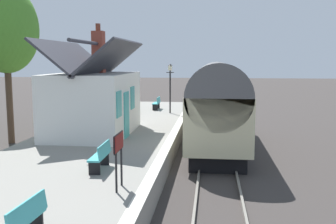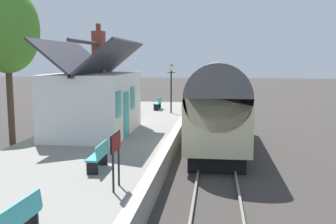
{
  "view_description": "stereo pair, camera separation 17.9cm",
  "coord_description": "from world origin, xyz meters",
  "px_view_note": "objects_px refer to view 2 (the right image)",
  "views": [
    {
      "loc": [
        -16.48,
        -0.63,
        4.44
      ],
      "look_at": [
        2.26,
        1.5,
        1.89
      ],
      "focal_mm": 41.43,
      "sensor_mm": 36.0,
      "label": 1
    },
    {
      "loc": [
        -16.46,
        -0.81,
        4.44
      ],
      "look_at": [
        2.26,
        1.5,
        1.89
      ],
      "focal_mm": 41.43,
      "sensor_mm": 36.0,
      "label": 2
    }
  ],
  "objects_px": {
    "train": "(217,104)",
    "planter_bench_left": "(135,105)",
    "bench_near_building": "(17,220)",
    "bench_platform_end": "(99,155)",
    "lamp_post_platform": "(171,78)",
    "planter_edge_far": "(134,103)",
    "bench_mid_platform": "(158,103)",
    "tree_distant": "(6,30)",
    "station_sign_board": "(116,147)",
    "station_building": "(94,101)"
  },
  "relations": [
    {
      "from": "bench_mid_platform",
      "to": "planter_bench_left",
      "type": "bearing_deg",
      "value": 135.23
    },
    {
      "from": "planter_edge_far",
      "to": "station_sign_board",
      "type": "height_order",
      "value": "station_sign_board"
    },
    {
      "from": "planter_edge_far",
      "to": "lamp_post_platform",
      "type": "distance_m",
      "value": 4.22
    },
    {
      "from": "bench_mid_platform",
      "to": "tree_distant",
      "type": "bearing_deg",
      "value": 140.12
    },
    {
      "from": "lamp_post_platform",
      "to": "station_sign_board",
      "type": "height_order",
      "value": "lamp_post_platform"
    },
    {
      "from": "station_building",
      "to": "bench_near_building",
      "type": "xyz_separation_m",
      "value": [
        -11.22,
        -2.04,
        -1.12
      ]
    },
    {
      "from": "bench_near_building",
      "to": "bench_platform_end",
      "type": "bearing_deg",
      "value": -0.52
    },
    {
      "from": "bench_near_building",
      "to": "station_sign_board",
      "type": "bearing_deg",
      "value": -17.52
    },
    {
      "from": "planter_edge_far",
      "to": "planter_bench_left",
      "type": "relative_size",
      "value": 0.84
    },
    {
      "from": "planter_edge_far",
      "to": "planter_bench_left",
      "type": "xyz_separation_m",
      "value": [
        -1.78,
        -0.5,
        0.04
      ]
    },
    {
      "from": "station_building",
      "to": "lamp_post_platform",
      "type": "height_order",
      "value": "station_building"
    },
    {
      "from": "bench_platform_end",
      "to": "bench_mid_platform",
      "type": "bearing_deg",
      "value": 1.41
    },
    {
      "from": "bench_mid_platform",
      "to": "station_sign_board",
      "type": "distance_m",
      "value": 17.39
    },
    {
      "from": "bench_mid_platform",
      "to": "lamp_post_platform",
      "type": "bearing_deg",
      "value": -147.79
    },
    {
      "from": "station_building",
      "to": "planter_edge_far",
      "type": "height_order",
      "value": "station_building"
    },
    {
      "from": "planter_bench_left",
      "to": "lamp_post_platform",
      "type": "relative_size",
      "value": 0.27
    },
    {
      "from": "bench_near_building",
      "to": "planter_bench_left",
      "type": "relative_size",
      "value": 1.6
    },
    {
      "from": "station_building",
      "to": "planter_bench_left",
      "type": "height_order",
      "value": "station_building"
    },
    {
      "from": "bench_platform_end",
      "to": "station_sign_board",
      "type": "xyz_separation_m",
      "value": [
        -1.77,
        -1.02,
        0.71
      ]
    },
    {
      "from": "train",
      "to": "planter_bench_left",
      "type": "relative_size",
      "value": 11.64
    },
    {
      "from": "station_building",
      "to": "train",
      "type": "bearing_deg",
      "value": -74.95
    },
    {
      "from": "tree_distant",
      "to": "planter_edge_far",
      "type": "bearing_deg",
      "value": -29.91
    },
    {
      "from": "train",
      "to": "planter_bench_left",
      "type": "bearing_deg",
      "value": 40.6
    },
    {
      "from": "lamp_post_platform",
      "to": "station_building",
      "type": "bearing_deg",
      "value": 159.63
    },
    {
      "from": "bench_mid_platform",
      "to": "bench_near_building",
      "type": "xyz_separation_m",
      "value": [
        -20.7,
        -0.34,
        0.0
      ]
    },
    {
      "from": "station_building",
      "to": "tree_distant",
      "type": "xyz_separation_m",
      "value": [
        1.4,
        5.06,
        3.51
      ]
    },
    {
      "from": "station_sign_board",
      "to": "tree_distant",
      "type": "bearing_deg",
      "value": 41.49
    },
    {
      "from": "lamp_post_platform",
      "to": "station_sign_board",
      "type": "xyz_separation_m",
      "value": [
        -15.5,
        -0.26,
        -1.14
      ]
    },
    {
      "from": "bench_near_building",
      "to": "bench_platform_end",
      "type": "xyz_separation_m",
      "value": [
        5.15,
        -0.05,
        0.0
      ]
    },
    {
      "from": "tree_distant",
      "to": "bench_mid_platform",
      "type": "bearing_deg",
      "value": -39.88
    },
    {
      "from": "station_sign_board",
      "to": "planter_edge_far",
      "type": "bearing_deg",
      "value": 10.54
    },
    {
      "from": "train",
      "to": "bench_mid_platform",
      "type": "bearing_deg",
      "value": 27.9
    },
    {
      "from": "station_building",
      "to": "planter_bench_left",
      "type": "relative_size",
      "value": 6.85
    },
    {
      "from": "bench_mid_platform",
      "to": "planter_bench_left",
      "type": "distance_m",
      "value": 1.97
    },
    {
      "from": "station_sign_board",
      "to": "tree_distant",
      "type": "distance_m",
      "value": 12.93
    },
    {
      "from": "bench_platform_end",
      "to": "station_sign_board",
      "type": "distance_m",
      "value": 2.16
    },
    {
      "from": "train",
      "to": "bench_near_building",
      "type": "relative_size",
      "value": 7.28
    },
    {
      "from": "lamp_post_platform",
      "to": "tree_distant",
      "type": "height_order",
      "value": "tree_distant"
    },
    {
      "from": "bench_platform_end",
      "to": "planter_edge_far",
      "type": "height_order",
      "value": "bench_platform_end"
    },
    {
      "from": "train",
      "to": "station_building",
      "type": "relative_size",
      "value": 1.7
    },
    {
      "from": "station_building",
      "to": "station_sign_board",
      "type": "xyz_separation_m",
      "value": [
        -7.83,
        -3.1,
        -0.41
      ]
    },
    {
      "from": "bench_near_building",
      "to": "station_building",
      "type": "bearing_deg",
      "value": 10.28
    },
    {
      "from": "lamp_post_platform",
      "to": "planter_edge_far",
      "type": "bearing_deg",
      "value": 54.06
    },
    {
      "from": "train",
      "to": "planter_bench_left",
      "type": "distance_m",
      "value": 8.61
    },
    {
      "from": "bench_platform_end",
      "to": "planter_bench_left",
      "type": "height_order",
      "value": "planter_bench_left"
    },
    {
      "from": "train",
      "to": "station_sign_board",
      "type": "relative_size",
      "value": 6.58
    },
    {
      "from": "station_sign_board",
      "to": "bench_mid_platform",
      "type": "bearing_deg",
      "value": 4.64
    },
    {
      "from": "planter_bench_left",
      "to": "station_sign_board",
      "type": "bearing_deg",
      "value": -170.04
    },
    {
      "from": "train",
      "to": "planter_edge_far",
      "type": "distance_m",
      "value": 10.31
    },
    {
      "from": "planter_bench_left",
      "to": "tree_distant",
      "type": "distance_m",
      "value": 9.76
    }
  ]
}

